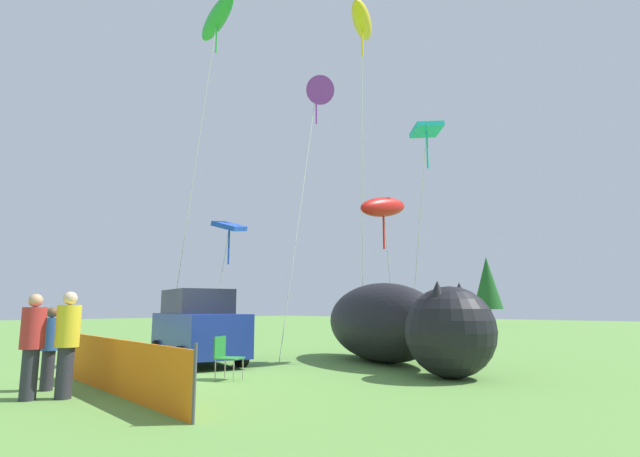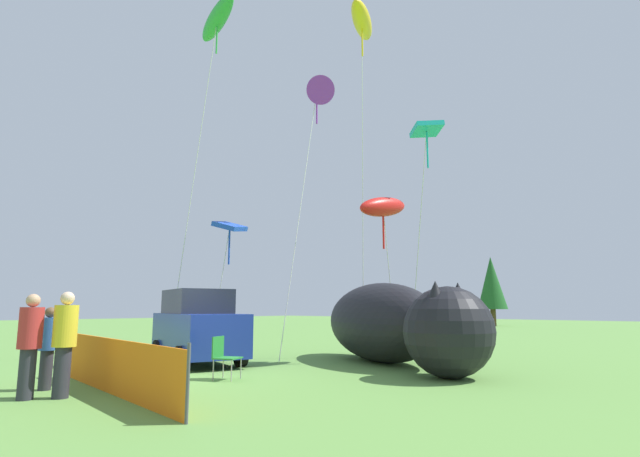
{
  "view_description": "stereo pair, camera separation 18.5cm",
  "coord_description": "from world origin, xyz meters",
  "px_view_note": "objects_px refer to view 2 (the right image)",
  "views": [
    {
      "loc": [
        11.16,
        -7.06,
        1.63
      ],
      "look_at": [
        0.28,
        4.76,
        4.16
      ],
      "focal_mm": 28.0,
      "sensor_mm": 36.0,
      "label": 1
    },
    {
      "loc": [
        11.3,
        -6.93,
        1.63
      ],
      "look_at": [
        0.28,
        4.76,
        4.16
      ],
      "focal_mm": 28.0,
      "sensor_mm": 36.0,
      "label": 2
    }
  ],
  "objects_px": {
    "spectator_in_red_shirt": "(48,344)",
    "kite_red_lizard": "(383,207)",
    "inflatable_cat": "(391,326)",
    "kite_teal_diamond": "(426,134)",
    "kite_green_fish": "(217,20)",
    "spectator_in_white_shirt": "(30,341)",
    "parked_car": "(198,327)",
    "folding_chair": "(223,354)",
    "kite_purple_delta": "(317,91)",
    "kite_blue_box": "(230,228)",
    "spectator_in_black_shirt": "(64,339)",
    "kite_yellow_hero": "(362,22)"
  },
  "relations": [
    {
      "from": "spectator_in_red_shirt",
      "to": "kite_red_lizard",
      "type": "distance_m",
      "value": 9.59
    },
    {
      "from": "inflatable_cat",
      "to": "kite_teal_diamond",
      "type": "distance_m",
      "value": 6.34
    },
    {
      "from": "inflatable_cat",
      "to": "kite_teal_diamond",
      "type": "relative_size",
      "value": 1.01
    },
    {
      "from": "kite_green_fish",
      "to": "spectator_in_white_shirt",
      "type": "bearing_deg",
      "value": -59.97
    },
    {
      "from": "parked_car",
      "to": "folding_chair",
      "type": "height_order",
      "value": "parked_car"
    },
    {
      "from": "spectator_in_red_shirt",
      "to": "kite_purple_delta",
      "type": "height_order",
      "value": "kite_purple_delta"
    },
    {
      "from": "spectator_in_white_shirt",
      "to": "kite_blue_box",
      "type": "xyz_separation_m",
      "value": [
        -3.55,
        6.95,
        3.26
      ]
    },
    {
      "from": "spectator_in_red_shirt",
      "to": "folding_chair",
      "type": "bearing_deg",
      "value": 67.61
    },
    {
      "from": "folding_chair",
      "to": "kite_red_lizard",
      "type": "xyz_separation_m",
      "value": [
        0.76,
        5.26,
        4.1
      ]
    },
    {
      "from": "parked_car",
      "to": "spectator_in_white_shirt",
      "type": "relative_size",
      "value": 2.44
    },
    {
      "from": "parked_car",
      "to": "kite_teal_diamond",
      "type": "height_order",
      "value": "kite_teal_diamond"
    },
    {
      "from": "spectator_in_black_shirt",
      "to": "kite_blue_box",
      "type": "distance_m",
      "value": 8.19
    },
    {
      "from": "inflatable_cat",
      "to": "kite_yellow_hero",
      "type": "relative_size",
      "value": 0.63
    },
    {
      "from": "kite_green_fish",
      "to": "kite_yellow_hero",
      "type": "bearing_deg",
      "value": 40.99
    },
    {
      "from": "kite_green_fish",
      "to": "kite_teal_diamond",
      "type": "bearing_deg",
      "value": 38.35
    },
    {
      "from": "kite_purple_delta",
      "to": "kite_blue_box",
      "type": "distance_m",
      "value": 6.17
    },
    {
      "from": "spectator_in_black_shirt",
      "to": "kite_teal_diamond",
      "type": "xyz_separation_m",
      "value": [
        1.71,
        10.1,
        6.16
      ]
    },
    {
      "from": "folding_chair",
      "to": "spectator_in_white_shirt",
      "type": "bearing_deg",
      "value": -122.21
    },
    {
      "from": "inflatable_cat",
      "to": "kite_blue_box",
      "type": "xyz_separation_m",
      "value": [
        -5.12,
        -2.04,
        3.19
      ]
    },
    {
      "from": "spectator_in_red_shirt",
      "to": "spectator_in_black_shirt",
      "type": "height_order",
      "value": "spectator_in_black_shirt"
    },
    {
      "from": "inflatable_cat",
      "to": "spectator_in_black_shirt",
      "type": "distance_m",
      "value": 8.6
    },
    {
      "from": "spectator_in_red_shirt",
      "to": "spectator_in_black_shirt",
      "type": "relative_size",
      "value": 0.85
    },
    {
      "from": "folding_chair",
      "to": "kite_blue_box",
      "type": "height_order",
      "value": "kite_blue_box"
    },
    {
      "from": "kite_yellow_hero",
      "to": "kite_blue_box",
      "type": "distance_m",
      "value": 8.47
    },
    {
      "from": "kite_purple_delta",
      "to": "kite_green_fish",
      "type": "distance_m",
      "value": 4.27
    },
    {
      "from": "kite_yellow_hero",
      "to": "kite_red_lizard",
      "type": "xyz_separation_m",
      "value": [
        0.98,
        -0.33,
        -6.73
      ]
    },
    {
      "from": "kite_yellow_hero",
      "to": "kite_purple_delta",
      "type": "xyz_separation_m",
      "value": [
        -2.29,
        0.13,
        -1.78
      ]
    },
    {
      "from": "folding_chair",
      "to": "kite_blue_box",
      "type": "bearing_deg",
      "value": 117.76
    },
    {
      "from": "spectator_in_white_shirt",
      "to": "kite_red_lizard",
      "type": "height_order",
      "value": "kite_red_lizard"
    },
    {
      "from": "kite_blue_box",
      "to": "spectator_in_black_shirt",
      "type": "bearing_deg",
      "value": -59.22
    },
    {
      "from": "folding_chair",
      "to": "kite_green_fish",
      "type": "distance_m",
      "value": 11.97
    },
    {
      "from": "spectator_in_white_shirt",
      "to": "spectator_in_black_shirt",
      "type": "xyz_separation_m",
      "value": [
        0.29,
        0.49,
        0.02
      ]
    },
    {
      "from": "inflatable_cat",
      "to": "spectator_in_white_shirt",
      "type": "distance_m",
      "value": 9.13
    },
    {
      "from": "spectator_in_white_shirt",
      "to": "spectator_in_black_shirt",
      "type": "relative_size",
      "value": 0.98
    },
    {
      "from": "folding_chair",
      "to": "spectator_in_black_shirt",
      "type": "distance_m",
      "value": 3.47
    },
    {
      "from": "kite_blue_box",
      "to": "spectator_in_white_shirt",
      "type": "bearing_deg",
      "value": -62.91
    },
    {
      "from": "parked_car",
      "to": "spectator_in_red_shirt",
      "type": "distance_m",
      "value": 5.08
    },
    {
      "from": "folding_chair",
      "to": "inflatable_cat",
      "type": "bearing_deg",
      "value": 52.6
    },
    {
      "from": "kite_yellow_hero",
      "to": "kite_purple_delta",
      "type": "height_order",
      "value": "kite_yellow_hero"
    },
    {
      "from": "spectator_in_black_shirt",
      "to": "kite_purple_delta",
      "type": "distance_m",
      "value": 12.76
    },
    {
      "from": "spectator_in_white_shirt",
      "to": "kite_green_fish",
      "type": "bearing_deg",
      "value": 120.03
    },
    {
      "from": "parked_car",
      "to": "kite_blue_box",
      "type": "xyz_separation_m",
      "value": [
        -0.79,
        1.62,
        3.23
      ]
    },
    {
      "from": "spectator_in_black_shirt",
      "to": "kite_green_fish",
      "type": "distance_m",
      "value": 12.6
    },
    {
      "from": "folding_chair",
      "to": "kite_purple_delta",
      "type": "height_order",
      "value": "kite_purple_delta"
    },
    {
      "from": "kite_teal_diamond",
      "to": "kite_red_lizard",
      "type": "bearing_deg",
      "value": -118.5
    },
    {
      "from": "spectator_in_red_shirt",
      "to": "kite_teal_diamond",
      "type": "xyz_separation_m",
      "value": [
        2.89,
        9.98,
        6.32
      ]
    },
    {
      "from": "spectator_in_white_shirt",
      "to": "kite_blue_box",
      "type": "distance_m",
      "value": 8.46
    },
    {
      "from": "spectator_in_white_shirt",
      "to": "kite_purple_delta",
      "type": "relative_size",
      "value": 0.18
    },
    {
      "from": "kite_red_lizard",
      "to": "kite_green_fish",
      "type": "relative_size",
      "value": 0.43
    },
    {
      "from": "spectator_in_white_shirt",
      "to": "kite_blue_box",
      "type": "bearing_deg",
      "value": 117.09
    }
  ]
}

